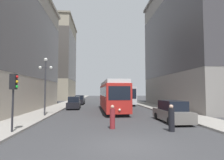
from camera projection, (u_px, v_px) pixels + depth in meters
name	position (u px, v px, depth m)	size (l,w,h in m)	color
ground_plane	(127.00, 145.00, 8.90)	(200.00, 200.00, 0.00)	#38383A
sidewalk_left	(73.00, 101.00, 48.06)	(3.18, 120.00, 0.15)	gray
sidewalk_right	(132.00, 101.00, 49.33)	(3.18, 120.00, 0.15)	gray
streetcar	(112.00, 95.00, 24.51)	(3.01, 12.99, 3.89)	black
transit_bus	(124.00, 95.00, 37.01)	(3.00, 11.82, 3.45)	black
parked_car_left_near	(74.00, 103.00, 27.85)	(2.05, 5.07, 1.82)	black
parked_car_left_mid	(80.00, 100.00, 36.89)	(1.99, 4.43, 1.82)	black
parked_car_right_far	(172.00, 112.00, 15.73)	(1.92, 4.97, 1.82)	black
pedestrian_crossing_near	(171.00, 119.00, 12.05)	(0.39, 0.39, 1.75)	black
pedestrian_crossing_far	(112.00, 118.00, 12.88)	(0.37, 0.37, 1.65)	maroon
traffic_light_near_left	(14.00, 87.00, 11.36)	(0.47, 0.36, 3.54)	#232328
lamp_post_left_near	(45.00, 78.00, 19.11)	(1.41, 0.36, 5.97)	#333338
building_left_corner	(50.00, 59.00, 59.67)	(14.99, 18.48, 25.36)	gray
building_left_midblock	(2.00, 44.00, 25.53)	(10.99, 23.55, 17.97)	#A89E8E
building_right_corner	(197.00, 42.00, 30.82)	(12.11, 23.42, 21.23)	gray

